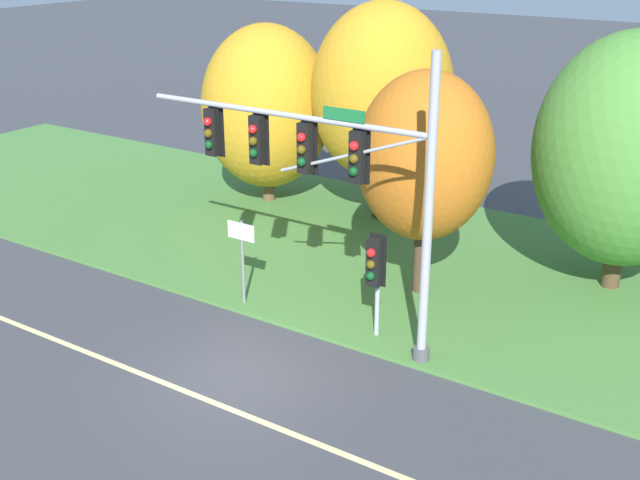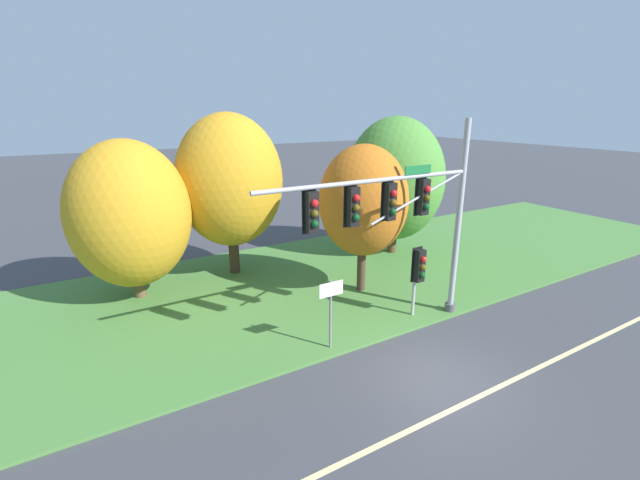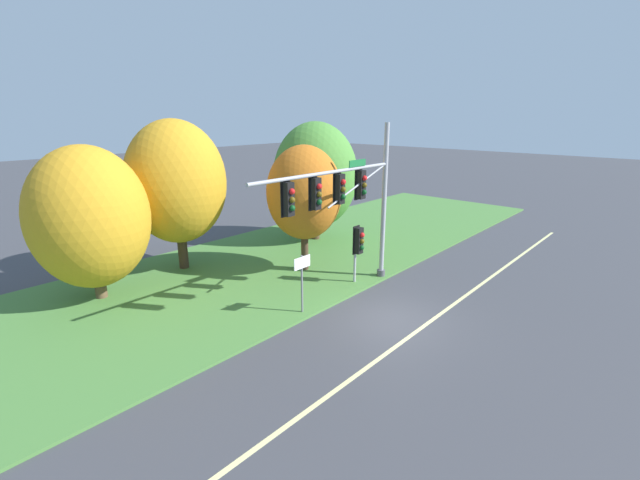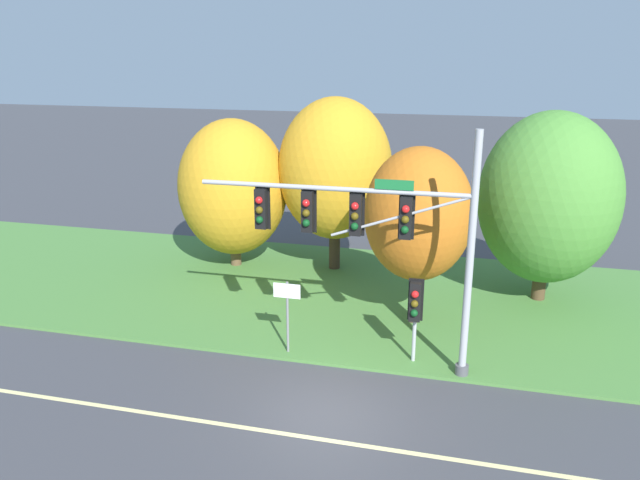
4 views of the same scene
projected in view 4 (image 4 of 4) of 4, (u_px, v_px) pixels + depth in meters
The scene contains 10 objects.
ground_plane at pixel (329, 413), 16.79m from camera, with size 160.00×160.00×0.00m, color #3D3D42.
lane_stripe at pixel (318, 439), 15.68m from camera, with size 36.00×0.16×0.01m, color beige.
grass_verge at pixel (378, 298), 24.42m from camera, with size 48.00×11.50×0.10m, color #477A38.
traffic_signal_mast at pixel (375, 228), 17.96m from camera, with size 8.23×0.49×7.26m.
pedestrian_signal_near_kerb at pixel (415, 305), 18.69m from camera, with size 0.46×0.55×2.73m.
route_sign_post at pixel (287, 306), 19.51m from camera, with size 0.87×0.08×2.38m.
tree_nearest_road at pixel (233, 187), 27.00m from camera, with size 4.73×4.73×6.49m.
tree_left_of_mast at pixel (335, 169), 26.29m from camera, with size 4.81×4.81×7.43m.
tree_behind_signpost at pixel (418, 215), 21.05m from camera, with size 3.68×3.68×6.24m.
tree_mid_verge at pixel (549, 198), 23.05m from camera, with size 5.14×5.14×7.21m.
Camera 4 is at (3.38, -14.27, 9.42)m, focal length 35.00 mm.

